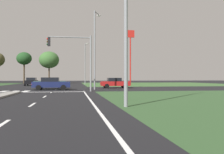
{
  "coord_description": "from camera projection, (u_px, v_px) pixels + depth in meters",
  "views": [
    {
      "loc": [
        5.75,
        -3.74,
        1.48
      ],
      "look_at": [
        11.65,
        34.32,
        1.62
      ],
      "focal_mm": 39.79,
      "sensor_mm": 36.0,
      "label": 1
    }
  ],
  "objects": [
    {
      "name": "ground_plane",
      "position": [
        29.0,
        89.0,
        32.46
      ],
      "size": [
        200.0,
        200.0,
        0.0
      ],
      "primitive_type": "plane",
      "color": "black"
    },
    {
      "name": "grass_verge_far_right",
      "position": [
        155.0,
        84.0,
        60.57
      ],
      "size": [
        35.0,
        35.0,
        0.01
      ],
      "primitive_type": "cube",
      "color": "#385B2D",
      "rests_on": "ground"
    },
    {
      "name": "median_island_far",
      "position": [
        48.0,
        84.0,
        57.16
      ],
      "size": [
        1.2,
        36.0,
        0.14
      ],
      "primitive_type": "cube",
      "color": "gray",
      "rests_on": "ground"
    },
    {
      "name": "lane_dash_near",
      "position": [
        1.0,
        125.0,
        7.74
      ],
      "size": [
        0.14,
        2.0,
        0.01
      ],
      "primitive_type": "cube",
      "color": "silver",
      "rests_on": "ground"
    },
    {
      "name": "lane_dash_second",
      "position": [
        32.0,
        105.0,
        13.67
      ],
      "size": [
        0.14,
        2.0,
        0.01
      ],
      "primitive_type": "cube",
      "color": "silver",
      "rests_on": "ground"
    },
    {
      "name": "lane_dash_third",
      "position": [
        45.0,
        97.0,
        19.6
      ],
      "size": [
        0.14,
        2.0,
        0.01
      ],
      "primitive_type": "cube",
      "color": "silver",
      "rests_on": "ground"
    },
    {
      "name": "lane_dash_fourth",
      "position": [
        52.0,
        92.0,
        25.53
      ],
      "size": [
        0.14,
        2.0,
        0.01
      ],
      "primitive_type": "cube",
      "color": "silver",
      "rests_on": "ground"
    },
    {
      "name": "lane_dash_fifth",
      "position": [
        56.0,
        90.0,
        31.46
      ],
      "size": [
        0.14,
        2.0,
        0.01
      ],
      "primitive_type": "cube",
      "color": "silver",
      "rests_on": "ground"
    },
    {
      "name": "edge_line_right",
      "position": [
        91.0,
        101.0,
        15.72
      ],
      "size": [
        0.14,
        24.0,
        0.01
      ],
      "primitive_type": "cube",
      "color": "silver",
      "rests_on": "ground"
    },
    {
      "name": "stop_bar_near",
      "position": [
        55.0,
        92.0,
        26.12
      ],
      "size": [
        6.4,
        0.5,
        0.01
      ],
      "primitive_type": "cube",
      "color": "silver",
      "rests_on": "ground"
    },
    {
      "name": "crosswalk_bar_fifth",
      "position": [
        4.0,
        91.0,
        27.04
      ],
      "size": [
        0.7,
        2.8,
        0.01
      ],
      "primitive_type": "cube",
      "color": "silver",
      "rests_on": "ground"
    },
    {
      "name": "crosswalk_bar_sixth",
      "position": [
        15.0,
        91.0,
        27.22
      ],
      "size": [
        0.7,
        2.8,
        0.01
      ],
      "primitive_type": "cube",
      "color": "silver",
      "rests_on": "ground"
    },
    {
      "name": "crosswalk_bar_seventh",
      "position": [
        26.0,
        91.0,
        27.39
      ],
      "size": [
        0.7,
        2.8,
        0.01
      ],
      "primitive_type": "cube",
      "color": "silver",
      "rests_on": "ground"
    },
    {
      "name": "car_red_near",
      "position": [
        115.0,
        83.0,
        36.5
      ],
      "size": [
        4.29,
        2.09,
        1.49
      ],
      "rotation": [
        0.0,
        0.0,
        -1.57
      ],
      "color": "#A31919",
      "rests_on": "ground"
    },
    {
      "name": "car_black_second",
      "position": [
        31.0,
        81.0,
        47.54
      ],
      "size": [
        2.09,
        4.44,
        1.55
      ],
      "rotation": [
        0.0,
        0.0,
        3.14
      ],
      "color": "black",
      "rests_on": "ground"
    },
    {
      "name": "car_navy_third",
      "position": [
        51.0,
        84.0,
        30.68
      ],
      "size": [
        4.61,
        1.99,
        1.54
      ],
      "rotation": [
        0.0,
        0.0,
        -1.57
      ],
      "color": "#161E47",
      "rests_on": "ground"
    },
    {
      "name": "car_teal_fourth",
      "position": [
        50.0,
        83.0,
        34.56
      ],
      "size": [
        4.35,
        1.95,
        1.53
      ],
      "rotation": [
        0.0,
        0.0,
        -1.57
      ],
      "color": "#19565B",
      "rests_on": "ground"
    },
    {
      "name": "traffic_signal_near_right",
      "position": [
        75.0,
        53.0,
        26.86
      ],
      "size": [
        4.8,
        0.32,
        6.13
      ],
      "color": "gray",
      "rests_on": "ground"
    },
    {
      "name": "street_lamp_second",
      "position": [
        95.0,
        46.0,
        31.68
      ],
      "size": [
        1.08,
        1.91,
        10.07
      ],
      "color": "gray",
      "rests_on": "ground"
    },
    {
      "name": "street_lamp_fourth",
      "position": [
        85.0,
        62.0,
        57.61
      ],
      "size": [
        0.82,
        2.3,
        9.43
      ],
      "color": "gray",
      "rests_on": "ground"
    },
    {
      "name": "fastfood_pole_sign",
      "position": [
        130.0,
        45.0,
        55.16
      ],
      "size": [
        1.8,
        0.4,
        12.09
      ],
      "color": "red",
      "rests_on": "ground"
    },
    {
      "name": "treeline_third",
      "position": [
        24.0,
        59.0,
        65.68
      ],
      "size": [
        3.92,
        3.92,
        8.31
      ],
      "color": "#423323",
      "rests_on": "ground"
    },
    {
      "name": "treeline_fourth",
      "position": [
        49.0,
        60.0,
        66.63
      ],
      "size": [
        5.31,
        5.31,
        8.59
      ],
      "color": "#423323",
      "rests_on": "ground"
    }
  ]
}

